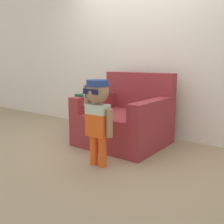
{
  "coord_description": "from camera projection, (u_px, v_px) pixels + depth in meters",
  "views": [
    {
      "loc": [
        2.07,
        -2.92,
        1.13
      ],
      "look_at": [
        0.22,
        -0.43,
        0.52
      ],
      "focal_mm": 42.0,
      "sensor_mm": 36.0,
      "label": 1
    }
  ],
  "objects": [
    {
      "name": "ground_plane",
      "position": [
        118.0,
        142.0,
        3.73
      ],
      "size": [
        10.0,
        10.0,
        0.0
      ],
      "primitive_type": "plane",
      "color": "#998466"
    },
    {
      "name": "wall_back",
      "position": [
        142.0,
        50.0,
        3.99
      ],
      "size": [
        10.0,
        0.05,
        2.6
      ],
      "color": "silver",
      "rests_on": "ground_plane"
    },
    {
      "name": "armchair",
      "position": [
        125.0,
        120.0,
        3.61
      ],
      "size": [
        1.1,
        0.98,
        0.97
      ],
      "color": "maroon",
      "rests_on": "ground_plane"
    },
    {
      "name": "person_child",
      "position": [
        98.0,
        109.0,
        2.77
      ],
      "size": [
        0.38,
        0.29,
        0.94
      ],
      "color": "#E05119",
      "rests_on": "ground_plane"
    },
    {
      "name": "side_table",
      "position": [
        85.0,
        115.0,
        4.3
      ],
      "size": [
        0.39,
        0.39,
        0.43
      ],
      "color": "#333333",
      "rests_on": "ground_plane"
    }
  ]
}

